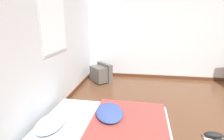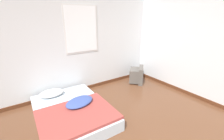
# 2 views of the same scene
# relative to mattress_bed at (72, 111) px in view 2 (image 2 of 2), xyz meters

# --- Properties ---
(wall_back) EXTENTS (7.78, 0.08, 2.60)m
(wall_back) POSITION_rel_mattress_bed_xyz_m (0.15, 1.03, 1.15)
(wall_back) COLOR silver
(wall_back) RESTS_ON ground_plane
(mattress_bed) EXTENTS (1.35, 1.82, 0.37)m
(mattress_bed) POSITION_rel_mattress_bed_xyz_m (0.00, 0.00, 0.00)
(mattress_bed) COLOR silver
(mattress_bed) RESTS_ON ground_plane
(crt_tv) EXTENTS (0.65, 0.65, 0.49)m
(crt_tv) POSITION_rel_mattress_bed_xyz_m (2.29, 0.56, 0.09)
(crt_tv) COLOR #56514C
(crt_tv) RESTS_ON ground_plane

